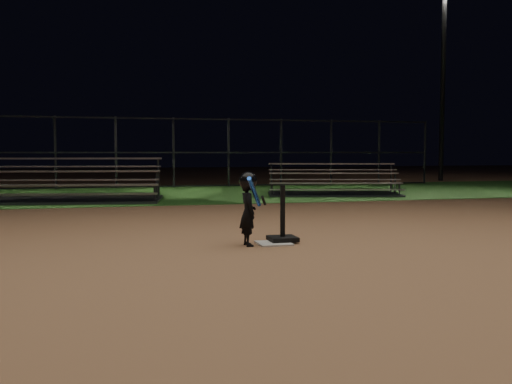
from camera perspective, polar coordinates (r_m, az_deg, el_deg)
The scene contains 9 objects.
ground at distance 7.84m, azimuth 1.80°, elevation -5.24°, with size 80.00×80.00×0.00m, color #976744.
grass_strip at distance 17.62m, azimuth -7.20°, elevation -0.11°, with size 60.00×8.00×0.01m, color #214D18.
home_plate at distance 7.84m, azimuth 1.80°, elevation -5.15°, with size 0.45×0.45×0.02m, color beige.
batting_tee at distance 7.97m, azimuth 2.68°, elevation -3.89°, with size 0.38×0.38×0.78m.
child_batter at distance 7.64m, azimuth -0.79°, elevation -1.45°, with size 0.39×0.59×1.00m.
bleacher_left at distance 15.32m, azimuth -18.11°, elevation -0.05°, with size 4.84×2.89×1.12m.
bleacher_right at distance 16.89m, azimuth 7.76°, elevation 0.34°, with size 4.13×2.74×0.93m.
backstop_fence at distance 20.55m, azimuth -8.25°, elevation 3.93°, with size 20.08×0.08×2.50m.
light_pole_right at distance 26.73m, azimuth 18.30°, elevation 11.73°, with size 0.90×0.53×8.30m.
Camera 1 is at (-2.13, -7.44, 1.26)m, focal length 39.95 mm.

